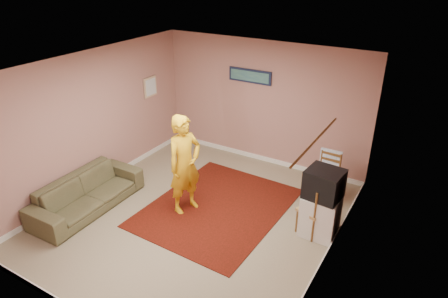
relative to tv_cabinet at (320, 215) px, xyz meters
The scene contains 25 objects.
ground 2.08m from the tv_cabinet, 162.20° to the right, with size 5.00×5.00×0.00m, color gray.
wall_back 2.87m from the tv_cabinet, 136.14° to the left, with size 4.50×0.02×2.60m, color #A17569.
wall_front 3.81m from the tv_cabinet, 121.96° to the right, with size 4.50×0.02×2.60m, color #A17569.
wall_left 4.35m from the tv_cabinet, behind, with size 0.02×5.00×2.60m, color #A17569.
wall_right 1.18m from the tv_cabinet, 64.39° to the right, with size 0.02×5.00×2.60m, color #A17569.
ceiling 3.04m from the tv_cabinet, 162.20° to the right, with size 4.50×5.00×0.02m, color silver.
baseboard_back 2.71m from the tv_cabinet, 136.29° to the left, with size 4.50×0.02×0.10m, color white.
baseboard_left 4.25m from the tv_cabinet, behind, with size 0.02×5.00×0.10m, color white.
baseboard_right 0.75m from the tv_cabinet, 65.14° to the right, with size 0.02×5.00×0.10m, color white.
window 1.90m from the tv_cabinet, 79.09° to the right, with size 0.01×1.10×1.50m, color black.
curtain_sheer 1.92m from the tv_cabinet, 80.51° to the right, with size 0.01×0.75×2.10m, color white.
curtain_floral 1.35m from the tv_cabinet, 74.81° to the right, with size 0.01×0.35×2.10m, color beige.
curtain_rod 2.51m from the tv_cabinet, 80.70° to the right, with size 0.02×0.02×1.40m, color brown.
picture_back 3.27m from the tv_cabinet, 140.72° to the left, with size 0.95×0.04×0.28m.
picture_left 4.44m from the tv_cabinet, 166.84° to the left, with size 0.04×0.38×0.42m.
area_rug 1.83m from the tv_cabinet, behind, with size 2.18×2.73×0.01m, color black.
tv_cabinet is the anchor object (origin of this frame).
crt_tv 0.58m from the tv_cabinet, behind, with size 0.58×0.53×0.46m.
chair_a 1.07m from the tv_cabinet, 103.68° to the left, with size 0.43×0.41×0.49m.
dvd_player 1.06m from the tv_cabinet, 103.68° to the left, with size 0.37×0.26×0.06m, color #B8B8BD.
blue_throw 1.29m from the tv_cabinet, 101.60° to the left, with size 0.39×0.05×0.41m, color #86B3DB.
chair_b 0.23m from the tv_cabinet, 165.52° to the right, with size 0.50×0.51×0.48m.
game_console 0.18m from the tv_cabinet, 165.52° to the right, with size 0.24×0.18×0.05m, color silver.
sofa 3.99m from the tv_cabinet, 159.90° to the right, with size 2.07×0.81×0.60m, color #4E4A2F.
person 2.36m from the tv_cabinet, 167.36° to the right, with size 0.64×0.42×1.76m, color gold.
Camera 1 is at (3.31, -4.64, 4.05)m, focal length 32.00 mm.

